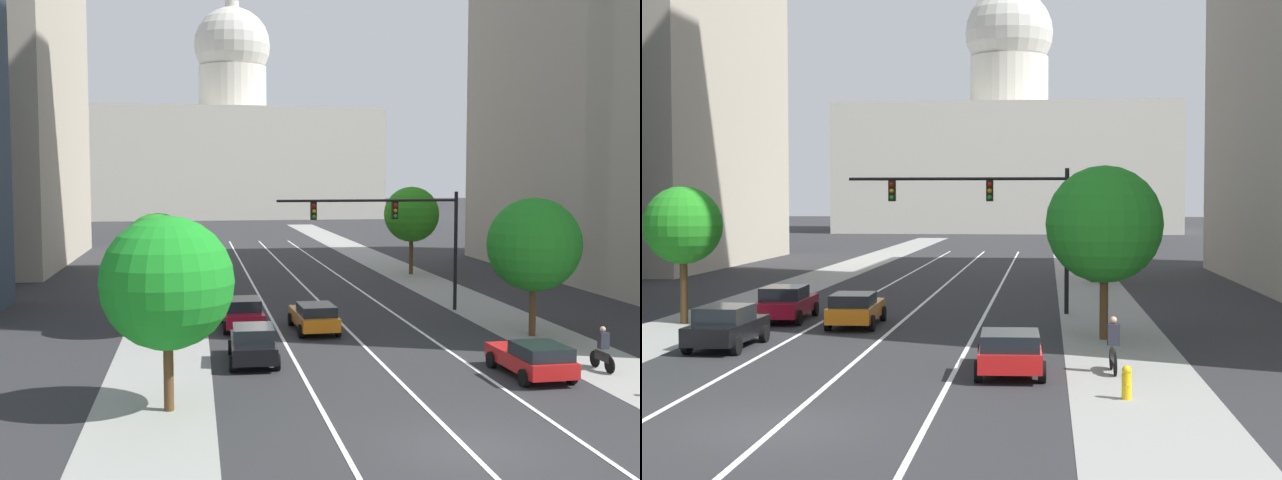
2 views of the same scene
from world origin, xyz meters
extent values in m
plane|color=#2B2B2D|center=(0.00, 40.00, 0.00)|extent=(400.00, 400.00, 0.00)
cube|color=gray|center=(-8.73, 35.00, 0.01)|extent=(3.94, 130.00, 0.01)
cube|color=gray|center=(8.73, 35.00, 0.01)|extent=(3.94, 130.00, 0.01)
cube|color=white|center=(-3.38, 25.00, 0.01)|extent=(0.16, 90.00, 0.01)
cube|color=white|center=(0.00, 25.00, 0.01)|extent=(0.16, 90.00, 0.01)
cube|color=white|center=(3.38, 25.00, 0.01)|extent=(0.16, 90.00, 0.01)
cube|color=beige|center=(0.00, 127.74, 9.70)|extent=(51.41, 29.33, 19.41)
cylinder|color=beige|center=(0.00, 127.74, 23.55)|extent=(12.50, 12.50, 8.29)
sphere|color=beige|center=(0.00, 127.74, 31.55)|extent=(14.00, 14.00, 14.00)
cylinder|color=beige|center=(0.00, 127.74, 37.85)|extent=(2.52, 2.52, 3.50)
cube|color=orange|center=(-1.69, 16.91, 0.63)|extent=(1.91, 4.59, 0.61)
cube|color=black|center=(-1.66, 16.14, 1.18)|extent=(1.69, 2.24, 0.49)
cylinder|color=black|center=(-2.62, 18.43, 0.32)|extent=(0.24, 0.65, 0.64)
cylinder|color=black|center=(-0.86, 18.48, 0.32)|extent=(0.24, 0.65, 0.64)
cylinder|color=black|center=(-2.52, 15.34, 0.32)|extent=(0.24, 0.65, 0.64)
cylinder|color=black|center=(-0.76, 15.40, 0.32)|extent=(0.24, 0.65, 0.64)
cube|color=red|center=(5.07, 7.15, 0.60)|extent=(1.99, 4.25, 0.57)
cube|color=black|center=(5.10, 6.28, 1.13)|extent=(1.76, 2.11, 0.49)
cylinder|color=black|center=(4.10, 8.54, 0.32)|extent=(0.24, 0.65, 0.64)
cylinder|color=black|center=(5.93, 8.61, 0.32)|extent=(0.24, 0.65, 0.64)
cylinder|color=black|center=(4.21, 5.70, 0.32)|extent=(0.24, 0.65, 0.64)
cylinder|color=black|center=(6.04, 5.76, 0.32)|extent=(0.24, 0.65, 0.64)
cube|color=maroon|center=(-5.07, 18.31, 0.64)|extent=(1.98, 4.65, 0.63)
cube|color=black|center=(-5.06, 18.01, 1.23)|extent=(1.76, 2.20, 0.55)
cylinder|color=black|center=(-6.04, 19.85, 0.32)|extent=(0.24, 0.65, 0.64)
cylinder|color=black|center=(-4.19, 19.90, 0.32)|extent=(0.24, 0.65, 0.64)
cylinder|color=black|center=(-5.95, 16.72, 0.32)|extent=(0.24, 0.65, 0.64)
cylinder|color=black|center=(-4.10, 16.77, 0.32)|extent=(0.24, 0.65, 0.64)
cube|color=black|center=(-5.07, 10.90, 0.64)|extent=(1.85, 4.21, 0.64)
cube|color=black|center=(-5.08, 10.70, 1.24)|extent=(1.65, 2.11, 0.56)
cylinder|color=black|center=(-5.90, 12.34, 0.32)|extent=(0.24, 0.65, 0.64)
cylinder|color=black|center=(-4.16, 12.29, 0.32)|extent=(0.24, 0.65, 0.64)
cylinder|color=black|center=(-5.98, 9.51, 0.32)|extent=(0.24, 0.65, 0.64)
cylinder|color=black|center=(-4.24, 9.46, 0.32)|extent=(0.24, 0.65, 0.64)
cylinder|color=black|center=(7.06, 21.59, 3.32)|extent=(0.20, 0.20, 6.65)
cylinder|color=black|center=(2.04, 21.59, 6.17)|extent=(10.04, 0.14, 0.14)
cube|color=black|center=(3.55, 21.59, 5.62)|extent=(0.32, 0.28, 0.96)
sphere|color=red|center=(3.55, 21.44, 5.92)|extent=(0.20, 0.20, 0.20)
sphere|color=orange|center=(3.55, 21.44, 5.62)|extent=(0.20, 0.20, 0.20)
sphere|color=green|center=(3.55, 21.44, 5.32)|extent=(0.20, 0.20, 0.20)
cube|color=black|center=(-0.97, 21.59, 5.62)|extent=(0.32, 0.28, 0.96)
sphere|color=red|center=(-0.97, 21.44, 5.92)|extent=(0.20, 0.20, 0.20)
sphere|color=orange|center=(-0.97, 21.44, 5.62)|extent=(0.20, 0.20, 0.20)
sphere|color=green|center=(-0.97, 21.44, 5.32)|extent=(0.20, 0.20, 0.20)
cylinder|color=black|center=(8.20, 6.94, 0.33)|extent=(0.08, 0.66, 0.66)
cylinder|color=black|center=(8.15, 7.98, 0.33)|extent=(0.08, 0.66, 0.66)
cube|color=black|center=(8.17, 7.46, 0.55)|extent=(0.11, 1.00, 0.36)
cube|color=#262833|center=(8.18, 7.41, 1.18)|extent=(0.37, 0.30, 0.64)
sphere|color=tan|center=(8.17, 7.48, 1.61)|extent=(0.22, 0.22, 0.22)
cylinder|color=#51381E|center=(-9.04, 16.85, 1.50)|extent=(0.32, 0.32, 3.01)
sphere|color=#23861F|center=(-9.04, 16.85, 4.16)|extent=(3.28, 3.28, 3.28)
cylinder|color=#51381E|center=(8.29, 14.10, 1.39)|extent=(0.32, 0.32, 2.79)
sphere|color=#228022|center=(8.29, 14.10, 4.32)|extent=(4.38, 4.38, 4.38)
cylinder|color=#51381E|center=(-8.22, 4.79, 1.32)|extent=(0.32, 0.32, 2.64)
sphere|color=#1B8B23|center=(-8.22, 4.79, 4.14)|extent=(4.27, 4.27, 4.27)
cylinder|color=#51381E|center=(9.04, 37.63, 1.56)|extent=(0.32, 0.32, 3.11)
sphere|color=#2E871C|center=(9.04, 37.63, 4.59)|extent=(4.23, 4.23, 4.23)
camera|label=1|loc=(-7.34, -20.25, 7.50)|focal=44.04mm
camera|label=2|loc=(6.17, -20.53, 5.30)|focal=51.80mm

